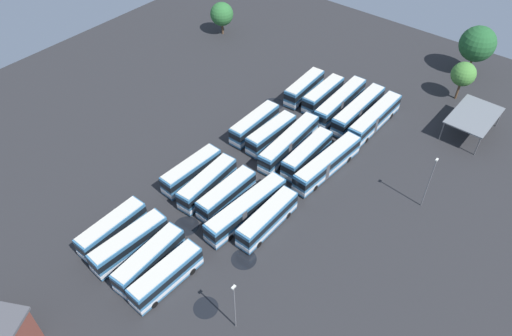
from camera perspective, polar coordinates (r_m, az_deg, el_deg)
name	(u,v)px	position (r m, az deg, el deg)	size (l,w,h in m)	color
ground_plane	(260,177)	(74.80, 0.43, -1.04)	(122.49, 122.49, 0.00)	#28282B
bus_row0_slot1	(166,276)	(61.74, -10.68, -12.55)	(10.36, 2.87, 3.63)	teal
bus_row0_slot2	(150,260)	(63.60, -12.61, -10.64)	(10.79, 3.08, 3.63)	teal
bus_row0_slot3	(130,243)	(65.84, -14.89, -8.69)	(11.19, 3.27, 3.63)	teal
bus_row0_slot4	(112,229)	(68.06, -16.81, -6.99)	(10.30, 2.63, 3.63)	teal
bus_row1_slot0	(267,219)	(66.37, 1.37, -6.08)	(10.90, 2.59, 3.63)	teal
bus_row1_slot1	(246,209)	(67.56, -1.20, -4.92)	(14.44, 3.56, 3.63)	teal
bus_row1_slot2	(227,194)	(69.60, -3.54, -3.17)	(10.31, 2.73, 3.63)	teal
bus_row1_slot3	(208,183)	(71.42, -5.82, -1.83)	(11.05, 3.10, 3.63)	teal
bus_row1_slot4	(192,171)	(73.60, -7.71, -0.36)	(10.60, 2.91, 3.63)	teal
bus_row2_slot0	(327,163)	(75.03, 8.52, 0.56)	(14.43, 3.48, 3.63)	teal
bus_row2_slot1	(307,154)	(76.28, 6.14, 1.69)	(11.18, 2.73, 3.63)	teal
bus_row2_slot2	(289,143)	(78.05, 3.97, 3.00)	(14.39, 3.17, 3.63)	teal
bus_row2_slot3	(271,134)	(79.69, 1.82, 4.09)	(10.33, 2.88, 3.63)	teal
bus_row2_slot4	(255,124)	(81.76, -0.17, 5.29)	(10.71, 2.67, 3.63)	teal
bus_row3_slot0	(374,119)	(85.45, 13.98, 5.76)	(14.31, 2.65, 3.63)	teal
bus_row3_slot1	(358,110)	(86.84, 12.13, 6.79)	(14.31, 2.62, 3.63)	teal
bus_row3_slot2	(340,102)	(88.18, 10.02, 7.76)	(14.36, 2.92, 3.63)	teal
bus_row3_slot3	(323,95)	(89.68, 8.02, 8.69)	(10.43, 2.67, 3.63)	teal
bus_row3_slot4	(304,88)	(91.11, 5.79, 9.52)	(10.42, 3.07, 3.63)	teal
maintenance_shelter	(474,116)	(88.68, 24.66, 5.70)	(10.56, 6.86, 3.86)	slate
lamp_post_near_entrance	(235,305)	(55.45, -2.58, -16.10)	(0.56, 0.28, 8.39)	slate
lamp_post_by_building	(429,181)	(71.25, 20.02, -1.50)	(0.56, 0.28, 9.23)	slate
tree_east_edge	(222,14)	(111.20, -4.12, 17.89)	(5.13, 5.13, 7.28)	brown
tree_west_edge	(478,44)	(104.66, 24.98, 13.31)	(6.91, 6.91, 9.92)	brown
tree_northeast	(463,74)	(96.01, 23.57, 10.25)	(4.45, 4.45, 7.54)	brown
puddle_centre_drain	(206,308)	(60.91, -6.03, -16.27)	(3.12, 3.12, 0.01)	black
puddle_back_corner	(274,104)	(89.74, 2.11, 7.66)	(3.95, 3.95, 0.01)	black
puddle_near_shelter	(244,259)	(64.53, -1.47, -10.85)	(3.45, 3.45, 0.01)	black
puddle_front_lane	(186,226)	(68.72, -8.34, -6.87)	(3.61, 3.61, 0.01)	black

